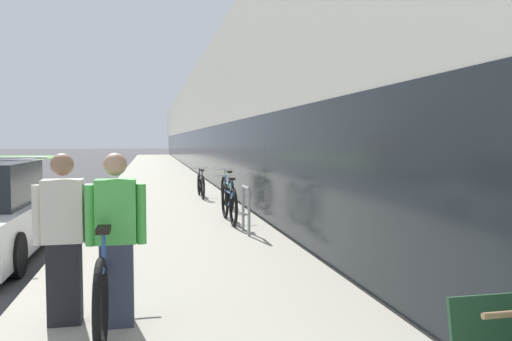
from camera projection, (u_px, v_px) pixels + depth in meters
sidewalk_slab at (160, 177)px, 23.79m from camera, size 3.67×70.00×0.15m
storefront_facade at (263, 126)px, 32.87m from camera, size 10.01×70.00×5.58m
tandem_bicycle at (110, 272)px, 4.75m from camera, size 0.52×2.59×0.95m
person_rider at (116, 239)px, 4.43m from camera, size 0.53×0.21×1.55m
person_bystander at (64, 239)px, 4.47m from camera, size 0.52×0.20×1.54m
bike_rack_hoop at (246, 205)px, 8.86m from camera, size 0.05×0.60×0.84m
cruiser_bike_nearest at (229, 203)px, 10.10m from camera, size 0.52×1.84×0.94m
cruiser_bike_middle at (227, 191)px, 12.34m from camera, size 0.52×1.85×0.94m
cruiser_bike_farthest at (201, 185)px, 14.52m from camera, size 0.52×1.76×0.84m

